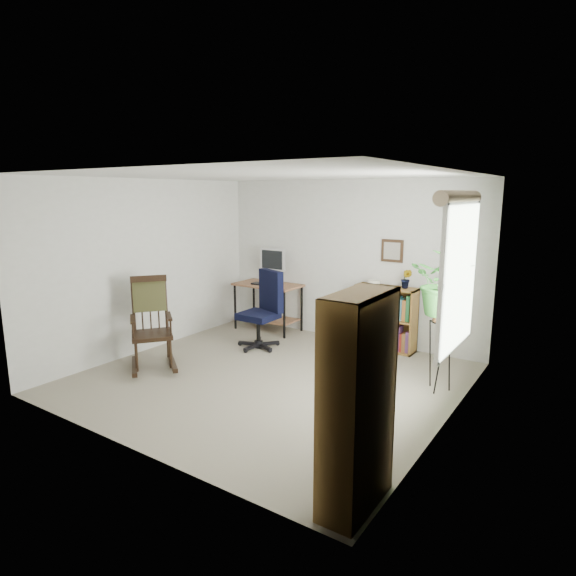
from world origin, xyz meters
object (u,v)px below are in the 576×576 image
Objects in this scene: low_bookshelf at (385,318)px; desk at (268,307)px; rocking_chair at (151,323)px; tall_bookshelf at (357,403)px; office_chair at (258,309)px.

desk is at bearing -176.52° from low_bookshelf.
low_bookshelf is (2.17, 2.35, -0.13)m from rocking_chair.
tall_bookshelf is (3.38, -1.07, 0.19)m from rocking_chair.
tall_bookshelf is at bearing -70.55° from low_bookshelf.
office_chair is 1.24× the size of low_bookshelf.
tall_bookshelf reaches higher than low_bookshelf.
tall_bookshelf reaches higher than rocking_chair.
low_bookshelf is 0.59× the size of tall_bookshelf.
rocking_chair is 3.20m from low_bookshelf.
low_bookshelf is at bearing 3.48° from desk.
rocking_chair reaches higher than desk.
office_chair reaches higher than low_bookshelf.
rocking_chair is at bearing 162.42° from tall_bookshelf.
tall_bookshelf is at bearing -69.40° from rocking_chair.
rocking_chair reaches higher than office_chair.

